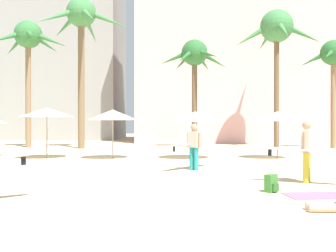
% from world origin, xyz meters
% --- Properties ---
extents(ground, '(120.00, 120.00, 0.00)m').
position_xyz_m(ground, '(0.00, 0.00, 0.00)').
color(ground, beige).
extents(hotel_pink, '(18.52, 9.89, 17.54)m').
position_xyz_m(hotel_pink, '(6.76, 29.59, 8.77)').
color(hotel_pink, beige).
rests_on(hotel_pink, ground).
extents(hotel_tower_gray, '(13.86, 11.75, 31.45)m').
position_xyz_m(hotel_tower_gray, '(-12.12, 36.95, 15.73)').
color(hotel_tower_gray, gray).
rests_on(hotel_tower_gray, ground).
extents(palm_tree_far_left, '(5.20, 5.38, 8.81)m').
position_xyz_m(palm_tree_far_left, '(-9.38, 19.42, 7.33)').
color(palm_tree_far_left, '#896B4C').
rests_on(palm_tree_far_left, ground).
extents(palm_tree_left, '(5.79, 6.03, 10.07)m').
position_xyz_m(palm_tree_left, '(-5.47, 18.42, 8.29)').
color(palm_tree_left, brown).
rests_on(palm_tree_left, ground).
extents(palm_tree_center, '(4.98, 4.48, 7.55)m').
position_xyz_m(palm_tree_center, '(2.17, 19.68, 6.17)').
color(palm_tree_center, brown).
rests_on(palm_tree_center, ground).
extents(palm_tree_right, '(4.65, 4.09, 7.36)m').
position_xyz_m(palm_tree_right, '(11.57, 18.93, 6.09)').
color(palm_tree_right, '#896B4C').
rests_on(palm_tree_right, ground).
extents(palm_tree_far_right, '(6.48, 6.52, 9.84)m').
position_xyz_m(palm_tree_far_right, '(8.08, 20.28, 8.25)').
color(palm_tree_far_right, brown).
rests_on(palm_tree_far_right, ground).
extents(cafe_umbrella_2, '(2.31, 2.31, 2.22)m').
position_xyz_m(cafe_umbrella_2, '(5.48, 10.98, 1.99)').
color(cafe_umbrella_2, gray).
rests_on(cafe_umbrella_2, ground).
extents(cafe_umbrella_3, '(2.36, 2.36, 2.30)m').
position_xyz_m(cafe_umbrella_3, '(-2.29, 10.92, 2.06)').
color(cafe_umbrella_3, gray).
rests_on(cafe_umbrella_3, ground).
extents(cafe_umbrella_5, '(2.52, 2.52, 2.39)m').
position_xyz_m(cafe_umbrella_5, '(-5.44, 11.05, 2.18)').
color(cafe_umbrella_5, gray).
rests_on(cafe_umbrella_5, ground).
extents(cafe_umbrella_6, '(2.57, 2.57, 2.22)m').
position_xyz_m(cafe_umbrella_6, '(1.59, 10.96, 1.97)').
color(cafe_umbrella_6, gray).
rests_on(cafe_umbrella_6, ground).
extents(beach_towel, '(2.03, 1.03, 0.01)m').
position_xyz_m(beach_towel, '(3.94, 1.59, 0.01)').
color(beach_towel, '#EF6684').
rests_on(beach_towel, ground).
extents(backpack, '(0.35, 0.35, 0.42)m').
position_xyz_m(backpack, '(2.75, 2.03, 0.20)').
color(backpack, '#397F31').
rests_on(backpack, ground).
extents(person_mid_right, '(2.58, 1.40, 1.70)m').
position_xyz_m(person_mid_right, '(4.13, 3.43, 0.92)').
color(person_mid_right, gold).
rests_on(person_mid_right, ground).
extents(person_near_right, '(2.07, 2.52, 1.63)m').
position_xyz_m(person_near_right, '(1.22, 6.51, 0.89)').
color(person_near_right, teal).
rests_on(person_near_right, ground).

